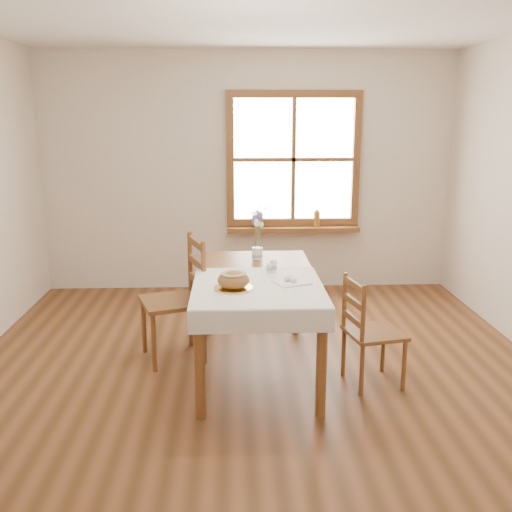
{
  "coord_description": "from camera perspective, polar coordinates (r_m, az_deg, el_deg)",
  "views": [
    {
      "loc": [
        -0.17,
        -3.8,
        1.91
      ],
      "look_at": [
        0.0,
        0.3,
        0.9
      ],
      "focal_mm": 40.0,
      "sensor_mm": 36.0,
      "label": 1
    }
  ],
  "objects": [
    {
      "name": "ground",
      "position": [
        4.26,
        0.17,
        -12.83
      ],
      "size": [
        5.0,
        5.0,
        0.0
      ],
      "primitive_type": "plane",
      "color": "brown",
      "rests_on": "ground"
    },
    {
      "name": "room_walls",
      "position": [
        3.81,
        0.19,
        10.76
      ],
      "size": [
        4.6,
        5.1,
        2.65
      ],
      "color": "silver",
      "rests_on": "ground"
    },
    {
      "name": "window",
      "position": [
        6.32,
        3.76,
        9.61
      ],
      "size": [
        1.46,
        0.08,
        1.46
      ],
      "color": "brown",
      "rests_on": "ground"
    },
    {
      "name": "window_sill",
      "position": [
        6.36,
        3.72,
        2.72
      ],
      "size": [
        1.46,
        0.2,
        0.05
      ],
      "color": "brown",
      "rests_on": "ground"
    },
    {
      "name": "dining_table",
      "position": [
        4.29,
        0.0,
        -3.05
      ],
      "size": [
        0.9,
        1.6,
        0.75
      ],
      "color": "brown",
      "rests_on": "ground"
    },
    {
      "name": "table_linen",
      "position": [
        3.97,
        0.18,
        -3.08
      ],
      "size": [
        0.91,
        0.99,
        0.01
      ],
      "primitive_type": "cube",
      "color": "white",
      "rests_on": "dining_table"
    },
    {
      "name": "chair_left",
      "position": [
        4.58,
        -8.39,
        -4.34
      ],
      "size": [
        0.61,
        0.6,
        0.99
      ],
      "primitive_type": null,
      "rotation": [
        0.0,
        0.0,
        -1.23
      ],
      "color": "brown",
      "rests_on": "ground"
    },
    {
      "name": "chair_right",
      "position": [
        4.22,
        11.76,
        -7.36
      ],
      "size": [
        0.47,
        0.45,
        0.81
      ],
      "primitive_type": null,
      "rotation": [
        0.0,
        0.0,
        1.78
      ],
      "color": "brown",
      "rests_on": "ground"
    },
    {
      "name": "bread_plate",
      "position": [
        3.9,
        -2.26,
        -3.23
      ],
      "size": [
        0.31,
        0.31,
        0.01
      ],
      "primitive_type": "cylinder",
      "rotation": [
        0.0,
        0.0,
        0.25
      ],
      "color": "white",
      "rests_on": "table_linen"
    },
    {
      "name": "bread_loaf",
      "position": [
        3.88,
        -2.27,
        -2.28
      ],
      "size": [
        0.22,
        0.22,
        0.12
      ],
      "primitive_type": "ellipsoid",
      "color": "#9D6837",
      "rests_on": "bread_plate"
    },
    {
      "name": "egg_napkin",
      "position": [
        4.05,
        3.59,
        -2.62
      ],
      "size": [
        0.29,
        0.27,
        0.01
      ],
      "primitive_type": "cube",
      "rotation": [
        0.0,
        0.0,
        0.37
      ],
      "color": "white",
      "rests_on": "table_linen"
    },
    {
      "name": "eggs",
      "position": [
        4.05,
        3.6,
        -2.27
      ],
      "size": [
        0.23,
        0.22,
        0.04
      ],
      "primitive_type": null,
      "rotation": [
        0.0,
        0.0,
        0.37
      ],
      "color": "white",
      "rests_on": "egg_napkin"
    },
    {
      "name": "salt_shaker",
      "position": [
        4.29,
        1.73,
        -1.0
      ],
      "size": [
        0.06,
        0.06,
        0.1
      ],
      "primitive_type": "cylinder",
      "rotation": [
        0.0,
        0.0,
        0.0
      ],
      "color": "white",
      "rests_on": "table_linen"
    },
    {
      "name": "pepper_shaker",
      "position": [
        4.28,
        1.31,
        -1.2
      ],
      "size": [
        0.05,
        0.05,
        0.08
      ],
      "primitive_type": "cylinder",
      "rotation": [
        0.0,
        0.0,
        -0.16
      ],
      "color": "white",
      "rests_on": "table_linen"
    },
    {
      "name": "flower_vase",
      "position": [
        4.71,
        0.12,
        0.17
      ],
      "size": [
        0.1,
        0.1,
        0.1
      ],
      "primitive_type": "cylinder",
      "rotation": [
        0.0,
        0.0,
        0.14
      ],
      "color": "white",
      "rests_on": "dining_table"
    },
    {
      "name": "lavender_bouquet",
      "position": [
        4.67,
        0.12,
        2.49
      ],
      "size": [
        0.16,
        0.16,
        0.29
      ],
      "primitive_type": null,
      "color": "#6F599E",
      "rests_on": "flower_vase"
    },
    {
      "name": "potted_plant",
      "position": [
        6.31,
        0.28,
        3.74
      ],
      "size": [
        0.24,
        0.26,
        0.18
      ],
      "primitive_type": "imported",
      "rotation": [
        0.0,
        0.0,
        0.11
      ],
      "color": "#386D2B",
      "rests_on": "window_sill"
    },
    {
      "name": "amber_bottle",
      "position": [
        6.37,
        6.1,
        3.79
      ],
      "size": [
        0.08,
        0.08,
        0.19
      ],
      "primitive_type": "cylinder",
      "rotation": [
        0.0,
        0.0,
        0.21
      ],
      "color": "#A1651D",
      "rests_on": "window_sill"
    }
  ]
}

